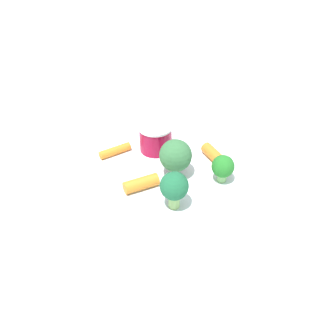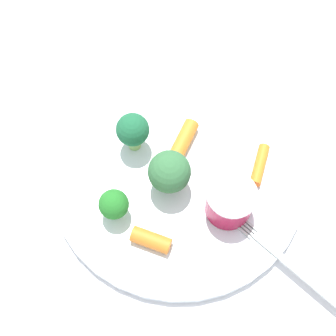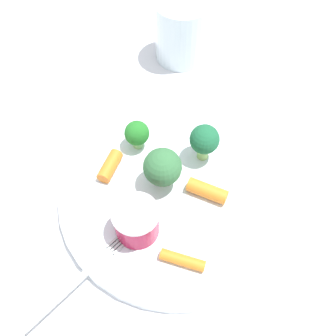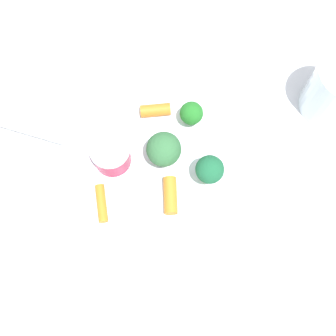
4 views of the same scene
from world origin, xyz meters
name	(u,v)px [view 1 (image 1 of 4)]	position (x,y,z in m)	size (l,w,h in m)	color
ground_plane	(162,184)	(0.00, 0.00, 0.00)	(2.40, 2.40, 0.00)	silver
plate	(162,181)	(0.00, 0.00, 0.01)	(0.26, 0.26, 0.01)	white
sauce_cup	(156,138)	(0.04, -0.05, 0.03)	(0.05, 0.05, 0.04)	maroon
broccoli_floret_0	(223,167)	(-0.07, -0.04, 0.03)	(0.03, 0.03, 0.04)	#7EBE6D
broccoli_floret_1	(174,187)	(-0.04, 0.04, 0.04)	(0.03, 0.03, 0.05)	#89BA66
broccoli_floret_2	(176,156)	(-0.01, -0.01, 0.04)	(0.04, 0.04, 0.05)	#82B262
carrot_stick_0	(213,154)	(-0.04, -0.07, 0.02)	(0.02, 0.02, 0.04)	orange
carrot_stick_1	(115,151)	(0.08, -0.01, 0.02)	(0.01, 0.01, 0.05)	orange
carrot_stick_2	(141,183)	(0.01, 0.03, 0.02)	(0.02, 0.02, 0.04)	orange
fork	(153,116)	(0.10, -0.12, 0.01)	(0.11, 0.13, 0.00)	#B8C0BD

